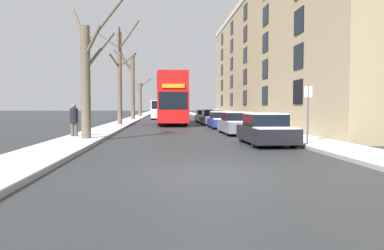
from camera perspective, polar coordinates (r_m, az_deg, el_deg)
The scene contains 17 objects.
ground_plane at distance 9.18m, azimuth 3.81°, elevation -7.39°, with size 320.00×320.00×0.00m, color #303335.
sidewalk_left at distance 62.09m, azimuth -7.98°, elevation 1.32°, with size 2.12×130.00×0.16m.
sidewalk_right at distance 62.31m, azimuth 1.63°, elevation 1.35°, with size 2.12×130.00×0.16m.
terrace_facade_right at distance 36.61m, azimuth 15.13°, elevation 9.78°, with size 9.10×39.05×12.29m.
bare_tree_left_0 at distance 18.19m, azimuth -15.62°, elevation 7.42°, with size 2.82×3.26×6.88m.
bare_tree_left_1 at distance 32.07m, azimuth -10.98°, elevation 7.62°, with size 3.76×2.43×8.48m.
bare_tree_left_2 at distance 45.52m, azimuth -9.15°, elevation 6.02°, with size 2.47×0.80×8.62m.
bare_tree_left_3 at distance 59.30m, azimuth -7.93°, elevation 4.13°, with size 3.07×2.82×6.25m.
double_decker_bus at distance 35.14m, azimuth -3.12°, elevation 4.28°, with size 2.56×11.74×4.52m.
parked_car_0 at distance 16.32m, azimuth 11.18°, elevation -0.75°, with size 1.78×3.96×1.36m.
parked_car_1 at distance 22.34m, azimuth 6.93°, elevation 0.20°, with size 1.79×4.30×1.33m.
parked_car_2 at distance 28.57m, azimuth 4.44°, elevation 0.74°, with size 1.70×4.04×1.31m.
parked_car_3 at distance 33.97m, azimuth 3.04°, elevation 1.12°, with size 1.84×4.30×1.40m.
parked_car_4 at distance 40.11m, azimuth 1.90°, elevation 1.34°, with size 1.80×4.21×1.32m.
oncoming_van at distance 48.74m, azimuth -4.99°, elevation 2.41°, with size 2.07×5.42×2.46m.
pedestrian_left_sidewalk at distance 19.43m, azimuth -17.53°, elevation 0.76°, with size 0.39×0.39×1.79m.
street_sign_post at distance 15.60m, azimuth 17.23°, elevation 1.93°, with size 0.32×0.07×2.48m.
Camera 1 is at (-1.29, -8.95, 1.62)m, focal length 35.00 mm.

